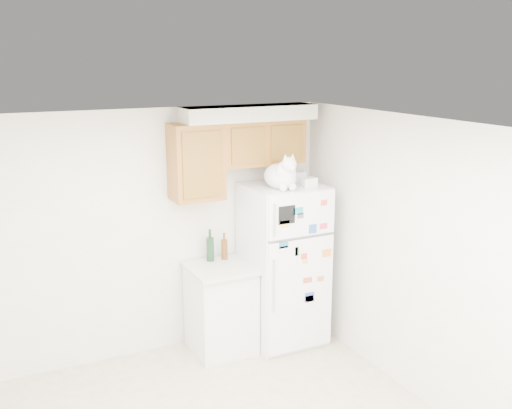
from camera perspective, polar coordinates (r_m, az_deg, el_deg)
room_shell at (r=4.39m, az=-2.88°, el=-3.38°), size 3.84×4.04×2.52m
refrigerator at (r=6.34m, az=2.62°, el=-5.70°), size 0.76×0.78×1.70m
base_counter at (r=6.26m, az=-3.36°, el=-9.79°), size 0.64×0.64×0.92m
cat at (r=5.91m, az=2.51°, el=2.83°), size 0.36×0.53×0.38m
storage_box_back at (r=6.32m, az=3.86°, el=2.70°), size 0.21×0.17×0.10m
storage_box_front at (r=6.05m, az=5.04°, el=2.13°), size 0.15×0.11×0.09m
bottle_green at (r=6.19m, az=-4.39°, el=-3.88°), size 0.08×0.08×0.34m
bottle_amber at (r=6.24m, az=-3.03°, el=-3.97°), size 0.07×0.07×0.29m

